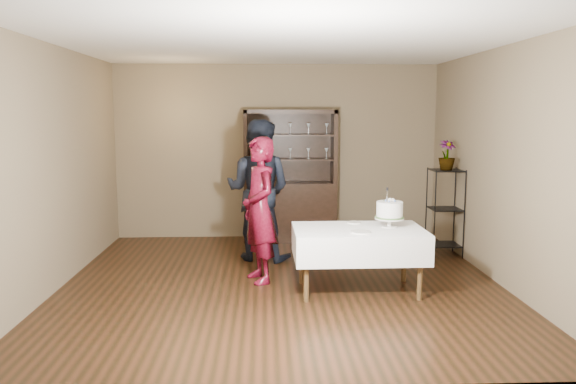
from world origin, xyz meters
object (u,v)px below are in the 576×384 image
at_px(plant_etagere, 445,209).
at_px(cake, 390,211).
at_px(china_hutch, 290,197).
at_px(man, 258,190).
at_px(woman, 260,210).
at_px(potted_plant, 447,155).
at_px(cake_table, 358,243).

height_order(plant_etagere, cake, plant_etagere).
xyz_separation_m(china_hutch, man, (-0.48, -1.14, 0.27)).
xyz_separation_m(plant_etagere, woman, (-2.53, -1.10, 0.19)).
bearing_deg(potted_plant, man, -178.97).
distance_m(man, cake, 2.00).
bearing_deg(woman, china_hutch, 147.36).
relative_size(man, cake, 4.21).
distance_m(plant_etagere, cake_table, 2.11).
xyz_separation_m(cake_table, cake, (0.35, 0.07, 0.34)).
bearing_deg(cake_table, china_hutch, 103.74).
bearing_deg(man, woman, 109.69).
bearing_deg(china_hutch, woman, -101.84).
relative_size(woman, cake, 3.80).
distance_m(china_hutch, plant_etagere, 2.33).
xyz_separation_m(woman, potted_plant, (2.51, 1.06, 0.55)).
bearing_deg(woman, cake, 55.13).
bearing_deg(woman, plant_etagere, 92.68).
xyz_separation_m(china_hutch, cake_table, (0.63, -2.58, -0.13)).
height_order(cake_table, woman, woman).
bearing_deg(man, cake, 155.07).
bearing_deg(plant_etagere, man, -178.01).
distance_m(plant_etagere, potted_plant, 0.74).
distance_m(woman, cake, 1.48).
bearing_deg(plant_etagere, china_hutch, 153.17).
bearing_deg(potted_plant, china_hutch, 152.01).
bearing_deg(china_hutch, potted_plant, -27.99).
xyz_separation_m(cake, potted_plant, (1.08, 1.42, 0.51)).
height_order(man, cake, man).
distance_m(china_hutch, potted_plant, 2.44).
xyz_separation_m(cake_table, man, (-1.11, 1.44, 0.40)).
bearing_deg(man, potted_plant, -160.68).
bearing_deg(man, cake_table, 145.83).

